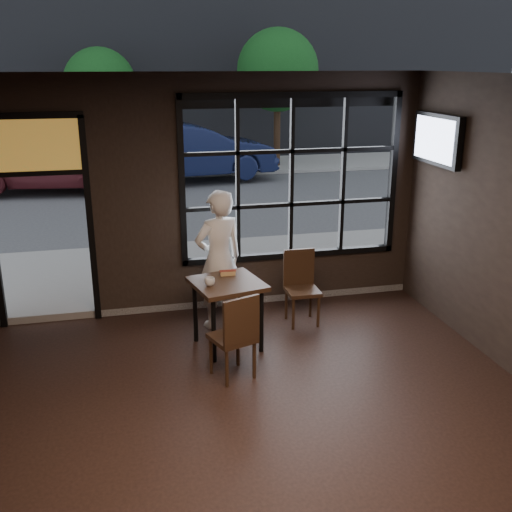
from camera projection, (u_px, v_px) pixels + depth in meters
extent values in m
cube|color=black|center=(269.00, 461.00, 5.23)|extent=(6.00, 7.00, 0.02)
cube|color=black|center=(271.00, 77.00, 4.23)|extent=(6.00, 7.00, 0.02)
cube|color=black|center=(291.00, 178.00, 8.17)|extent=(3.06, 0.12, 2.28)
cube|color=orange|center=(32.00, 145.00, 7.29)|extent=(1.20, 0.06, 0.70)
cube|color=#545456|center=(140.00, 138.00, 27.46)|extent=(60.00, 41.00, 0.04)
cube|color=#311F12|center=(228.00, 314.00, 7.20)|extent=(0.93, 0.93, 0.84)
cube|color=#311F12|center=(232.00, 335.00, 6.48)|extent=(0.55, 0.55, 0.99)
cube|color=#311F12|center=(303.00, 289.00, 7.83)|extent=(0.42, 0.42, 0.97)
imported|color=white|center=(219.00, 260.00, 7.64)|extent=(0.76, 0.62, 1.81)
imported|color=silver|center=(210.00, 282.00, 6.93)|extent=(0.15, 0.15, 0.10)
cube|color=black|center=(437.00, 139.00, 7.70)|extent=(0.13, 1.11, 0.65)
imported|color=#111839|center=(192.00, 152.00, 17.02)|extent=(4.90, 2.25, 1.56)
imported|color=maroon|center=(49.00, 160.00, 15.64)|extent=(4.79, 2.50, 1.56)
cylinder|color=#332114|center=(104.00, 138.00, 18.87)|extent=(0.18, 0.18, 2.02)
sphere|color=#17511B|center=(100.00, 84.00, 18.36)|extent=(2.20, 2.20, 2.20)
cylinder|color=#332114|center=(277.00, 132.00, 19.18)|extent=(0.21, 0.21, 2.33)
sphere|color=#195115|center=(278.00, 70.00, 18.60)|extent=(2.54, 2.54, 2.54)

